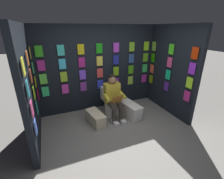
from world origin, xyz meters
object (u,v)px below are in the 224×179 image
Objects in this scene: comic_longbox_far at (96,118)px; comic_longbox_near at (130,109)px; toilet at (110,103)px; person_reading at (114,97)px.

comic_longbox_near is at bearing 173.13° from comic_longbox_far.
toilet is 0.35m from person_reading.
toilet is 0.65× the size of person_reading.
toilet is at bearing -38.42° from comic_longbox_near.
toilet reaches higher than comic_longbox_far.
person_reading reaches higher than toilet.
toilet is 0.65m from comic_longbox_far.
person_reading is 1.44× the size of comic_longbox_near.
comic_longbox_near is 0.99m from comic_longbox_far.
comic_longbox_near is (-0.46, 0.04, -0.42)m from person_reading.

